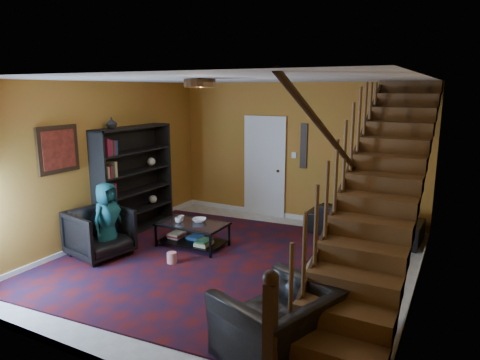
% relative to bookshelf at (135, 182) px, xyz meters
% --- Properties ---
extents(floor, '(5.50, 5.50, 0.00)m').
position_rel_bookshelf_xyz_m(floor, '(2.40, -0.60, -0.96)').
color(floor, beige).
rests_on(floor, ground).
extents(room, '(5.50, 5.50, 5.50)m').
position_rel_bookshelf_xyz_m(room, '(1.07, 0.73, -0.91)').
color(room, '#BA6729').
rests_on(room, ground).
extents(staircase, '(0.95, 5.02, 3.18)m').
position_rel_bookshelf_xyz_m(staircase, '(4.53, -0.60, 0.43)').
color(staircase, brown).
rests_on(staircase, floor).
extents(bookshelf, '(0.35, 1.80, 2.00)m').
position_rel_bookshelf_xyz_m(bookshelf, '(0.00, 0.00, 0.00)').
color(bookshelf, black).
rests_on(bookshelf, floor).
extents(door, '(0.82, 0.05, 2.05)m').
position_rel_bookshelf_xyz_m(door, '(1.70, 2.12, 0.06)').
color(door, silver).
rests_on(door, floor).
extents(framed_picture, '(0.04, 0.74, 0.74)m').
position_rel_bookshelf_xyz_m(framed_picture, '(-0.17, -1.50, 0.79)').
color(framed_picture, maroon).
rests_on(framed_picture, room).
extents(wall_hanging, '(0.14, 0.03, 0.90)m').
position_rel_bookshelf_xyz_m(wall_hanging, '(2.55, 2.13, 0.59)').
color(wall_hanging, black).
rests_on(wall_hanging, room).
extents(ceiling_fixture, '(0.40, 0.40, 0.10)m').
position_rel_bookshelf_xyz_m(ceiling_fixture, '(2.40, -1.40, 1.78)').
color(ceiling_fixture, '#3F2814').
rests_on(ceiling_fixture, room).
extents(rug, '(4.22, 4.74, 0.02)m').
position_rel_bookshelf_xyz_m(rug, '(1.49, -0.65, -0.95)').
color(rug, '#4B0E0D').
rests_on(rug, floor).
extents(sofa, '(2.05, 0.89, 0.59)m').
position_rel_bookshelf_xyz_m(sofa, '(3.90, 1.70, -0.67)').
color(sofa, black).
rests_on(sofa, floor).
extents(armchair_left, '(1.03, 1.01, 0.80)m').
position_rel_bookshelf_xyz_m(armchair_left, '(0.35, -1.27, -0.56)').
color(armchair_left, black).
rests_on(armchair_left, floor).
extents(armchair_right, '(1.27, 1.36, 0.71)m').
position_rel_bookshelf_xyz_m(armchair_right, '(3.90, -2.36, -0.61)').
color(armchair_right, black).
rests_on(armchair_right, floor).
extents(person_adult_a, '(0.50, 0.33, 1.36)m').
position_rel_bookshelf_xyz_m(person_adult_a, '(3.71, 1.75, -0.73)').
color(person_adult_a, black).
rests_on(person_adult_a, sofa).
extents(person_adult_b, '(0.71, 0.57, 1.38)m').
position_rel_bookshelf_xyz_m(person_adult_b, '(3.90, 1.75, -0.72)').
color(person_adult_b, black).
rests_on(person_adult_b, sofa).
extents(person_child, '(0.39, 0.60, 1.23)m').
position_rel_bookshelf_xyz_m(person_child, '(0.45, -1.18, -0.35)').
color(person_child, '#165657').
rests_on(person_child, armchair_left).
extents(coffee_table, '(1.16, 0.69, 0.44)m').
position_rel_bookshelf_xyz_m(coffee_table, '(1.44, -0.23, -0.71)').
color(coffee_table, black).
rests_on(coffee_table, floor).
extents(cup_a, '(0.14, 0.14, 0.10)m').
position_rel_bookshelf_xyz_m(cup_a, '(1.23, -0.34, -0.48)').
color(cup_a, '#999999').
rests_on(cup_a, coffee_table).
extents(cup_b, '(0.10, 0.10, 0.09)m').
position_rel_bookshelf_xyz_m(cup_b, '(1.21, -0.22, -0.48)').
color(cup_b, '#999999').
rests_on(cup_b, coffee_table).
extents(bowl, '(0.32, 0.32, 0.06)m').
position_rel_bookshelf_xyz_m(bowl, '(1.51, -0.12, -0.50)').
color(bowl, '#999999').
rests_on(bowl, coffee_table).
extents(vase, '(0.18, 0.18, 0.19)m').
position_rel_bookshelf_xyz_m(vase, '(-0.00, -0.50, 1.13)').
color(vase, '#999999').
rests_on(vase, bookshelf).
extents(popcorn_bucket, '(0.16, 0.16, 0.17)m').
position_rel_bookshelf_xyz_m(popcorn_bucket, '(1.56, -0.98, -0.86)').
color(popcorn_bucket, red).
rests_on(popcorn_bucket, rug).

